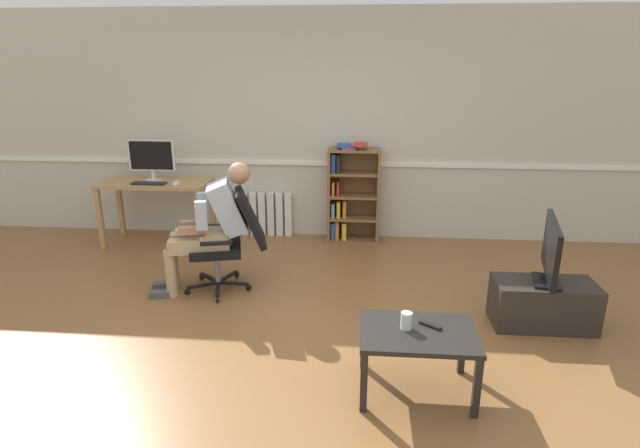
{
  "coord_description": "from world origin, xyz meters",
  "views": [
    {
      "loc": [
        0.51,
        -3.43,
        2.07
      ],
      "look_at": [
        0.15,
        0.85,
        0.7
      ],
      "focal_mm": 28.2,
      "sensor_mm": 36.0,
      "label": 1
    }
  ],
  "objects_px": {
    "drinking_glass": "(406,321)",
    "spare_remote": "(430,325)",
    "radiator": "(258,214)",
    "computer_mouse": "(177,183)",
    "coffee_table": "(418,339)",
    "computer_desk": "(156,191)",
    "office_chair": "(232,236)",
    "tv_screen": "(551,251)",
    "bookshelf": "(350,196)",
    "tv_stand": "(543,304)",
    "person_seated": "(211,224)",
    "keyboard": "(149,183)",
    "imac_monitor": "(151,157)"
  },
  "relations": [
    {
      "from": "office_chair",
      "to": "tv_stand",
      "type": "bearing_deg",
      "value": 65.38
    },
    {
      "from": "computer_desk",
      "to": "tv_stand",
      "type": "distance_m",
      "value": 4.31
    },
    {
      "from": "office_chair",
      "to": "spare_remote",
      "type": "relative_size",
      "value": 6.5
    },
    {
      "from": "radiator",
      "to": "drinking_glass",
      "type": "xyz_separation_m",
      "value": [
        1.6,
        -3.06,
        0.22
      ]
    },
    {
      "from": "imac_monitor",
      "to": "tv_stand",
      "type": "bearing_deg",
      "value": -24.21
    },
    {
      "from": "person_seated",
      "to": "bookshelf",
      "type": "bearing_deg",
      "value": 126.87
    },
    {
      "from": "computer_mouse",
      "to": "coffee_table",
      "type": "height_order",
      "value": "computer_mouse"
    },
    {
      "from": "radiator",
      "to": "office_chair",
      "type": "distance_m",
      "value": 1.62
    },
    {
      "from": "tv_screen",
      "to": "coffee_table",
      "type": "bearing_deg",
      "value": 144.37
    },
    {
      "from": "office_chair",
      "to": "drinking_glass",
      "type": "height_order",
      "value": "office_chair"
    },
    {
      "from": "person_seated",
      "to": "office_chair",
      "type": "bearing_deg",
      "value": 90.0
    },
    {
      "from": "bookshelf",
      "to": "tv_stand",
      "type": "distance_m",
      "value": 2.62
    },
    {
      "from": "keyboard",
      "to": "drinking_glass",
      "type": "height_order",
      "value": "keyboard"
    },
    {
      "from": "radiator",
      "to": "coffee_table",
      "type": "xyz_separation_m",
      "value": [
        1.68,
        -3.08,
        0.11
      ]
    },
    {
      "from": "tv_screen",
      "to": "drinking_glass",
      "type": "bearing_deg",
      "value": 141.85
    },
    {
      "from": "radiator",
      "to": "coffee_table",
      "type": "bearing_deg",
      "value": -61.42
    },
    {
      "from": "office_chair",
      "to": "coffee_table",
      "type": "bearing_deg",
      "value": 32.91
    },
    {
      "from": "radiator",
      "to": "tv_stand",
      "type": "distance_m",
      "value": 3.51
    },
    {
      "from": "computer_mouse",
      "to": "spare_remote",
      "type": "xyz_separation_m",
      "value": [
        2.58,
        -2.51,
        -0.32
      ]
    },
    {
      "from": "computer_mouse",
      "to": "coffee_table",
      "type": "xyz_separation_m",
      "value": [
        2.5,
        -2.57,
        -0.39
      ]
    },
    {
      "from": "coffee_table",
      "to": "drinking_glass",
      "type": "height_order",
      "value": "drinking_glass"
    },
    {
      "from": "computer_desk",
      "to": "office_chair",
      "type": "distance_m",
      "value": 1.72
    },
    {
      "from": "computer_desk",
      "to": "computer_mouse",
      "type": "distance_m",
      "value": 0.36
    },
    {
      "from": "imac_monitor",
      "to": "coffee_table",
      "type": "height_order",
      "value": "imac_monitor"
    },
    {
      "from": "computer_mouse",
      "to": "radiator",
      "type": "height_order",
      "value": "computer_mouse"
    },
    {
      "from": "keyboard",
      "to": "drinking_glass",
      "type": "relative_size",
      "value": 3.45
    },
    {
      "from": "keyboard",
      "to": "bookshelf",
      "type": "distance_m",
      "value": 2.35
    },
    {
      "from": "drinking_glass",
      "to": "spare_remote",
      "type": "bearing_deg",
      "value": 14.19
    },
    {
      "from": "keyboard",
      "to": "computer_mouse",
      "type": "height_order",
      "value": "computer_mouse"
    },
    {
      "from": "computer_desk",
      "to": "office_chair",
      "type": "relative_size",
      "value": 1.29
    },
    {
      "from": "tv_stand",
      "to": "drinking_glass",
      "type": "xyz_separation_m",
      "value": [
        -1.2,
        -0.95,
        0.31
      ]
    },
    {
      "from": "imac_monitor",
      "to": "keyboard",
      "type": "height_order",
      "value": "imac_monitor"
    },
    {
      "from": "office_chair",
      "to": "tv_screen",
      "type": "xyz_separation_m",
      "value": [
        2.72,
        -0.5,
        0.13
      ]
    },
    {
      "from": "computer_desk",
      "to": "coffee_table",
      "type": "distance_m",
      "value": 3.9
    },
    {
      "from": "person_seated",
      "to": "coffee_table",
      "type": "relative_size",
      "value": 1.66
    },
    {
      "from": "bookshelf",
      "to": "tv_stand",
      "type": "xyz_separation_m",
      "value": [
        1.65,
        -2.0,
        -0.37
      ]
    },
    {
      "from": "radiator",
      "to": "spare_remote",
      "type": "xyz_separation_m",
      "value": [
        1.76,
        -3.02,
        0.18
      ]
    },
    {
      "from": "office_chair",
      "to": "coffee_table",
      "type": "xyz_separation_m",
      "value": [
        1.59,
        -1.48,
        -0.14
      ]
    },
    {
      "from": "tv_stand",
      "to": "spare_remote",
      "type": "height_order",
      "value": "spare_remote"
    },
    {
      "from": "person_seated",
      "to": "tv_screen",
      "type": "relative_size",
      "value": 1.59
    },
    {
      "from": "keyboard",
      "to": "person_seated",
      "type": "relative_size",
      "value": 0.32
    },
    {
      "from": "computer_mouse",
      "to": "drinking_glass",
      "type": "distance_m",
      "value": 3.53
    },
    {
      "from": "radiator",
      "to": "person_seated",
      "type": "bearing_deg",
      "value": -93.22
    },
    {
      "from": "computer_desk",
      "to": "tv_stand",
      "type": "xyz_separation_m",
      "value": [
        3.93,
        -1.71,
        -0.45
      ]
    },
    {
      "from": "radiator",
      "to": "keyboard",
      "type": "bearing_deg",
      "value": -155.08
    },
    {
      "from": "imac_monitor",
      "to": "keyboard",
      "type": "distance_m",
      "value": 0.35
    },
    {
      "from": "tv_stand",
      "to": "drinking_glass",
      "type": "height_order",
      "value": "drinking_glass"
    },
    {
      "from": "computer_mouse",
      "to": "tv_screen",
      "type": "relative_size",
      "value": 0.13
    },
    {
      "from": "keyboard",
      "to": "tv_stand",
      "type": "height_order",
      "value": "keyboard"
    },
    {
      "from": "radiator",
      "to": "tv_stand",
      "type": "height_order",
      "value": "radiator"
    }
  ]
}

